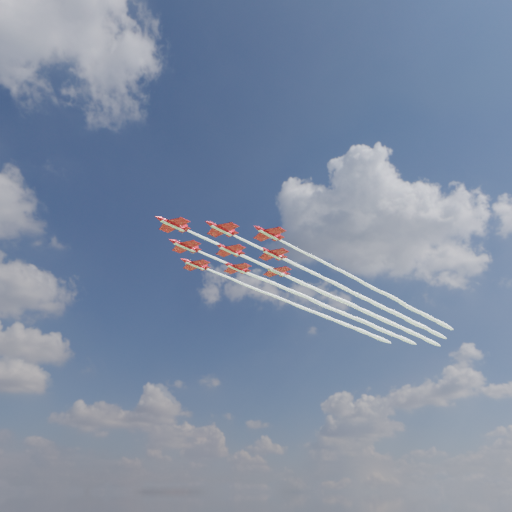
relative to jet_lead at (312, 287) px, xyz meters
name	(u,v)px	position (x,y,z in m)	size (l,w,h in m)	color
jet_lead	(312,287)	(0.00, 0.00, 0.00)	(121.08, 28.39, 2.59)	red
jet_row2_port	(347,290)	(11.26, -5.15, 0.00)	(121.08, 28.39, 2.59)	red
jet_row2_starb	(312,300)	(8.42, 9.08, 0.00)	(121.08, 28.39, 2.59)	red
jet_row3_port	(382,293)	(22.52, -10.29, 0.00)	(121.08, 28.39, 2.59)	red
jet_row3_centre	(346,303)	(19.68, 3.93, 0.00)	(121.08, 28.39, 2.59)	red
jet_row3_starb	(313,312)	(16.84, 18.15, 0.00)	(121.08, 28.39, 2.59)	red
jet_row4_port	(378,305)	(30.94, -1.22, 0.00)	(121.08, 28.39, 2.59)	red
jet_row4_starb	(344,314)	(28.10, 13.01, 0.00)	(121.08, 28.39, 2.59)	red
jet_tail	(375,316)	(39.36, 7.86, 0.00)	(121.08, 28.39, 2.59)	red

